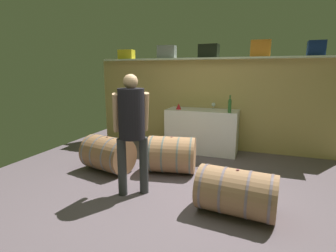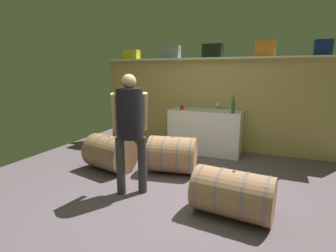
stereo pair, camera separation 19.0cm
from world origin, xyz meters
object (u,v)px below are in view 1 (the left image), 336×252
(toolcase_yellow, at_px, (126,55))
(toolcase_orange, at_px, (261,49))
(toolcase_black, at_px, (209,51))
(wine_barrel_flank, at_px, (236,192))
(wine_bottle_green, at_px, (230,105))
(red_funnel, at_px, (179,106))
(work_cabinet, at_px, (202,131))
(toolcase_navy, at_px, (316,48))
(wine_barrel_near, at_px, (172,154))
(winemaker_pouring, at_px, (132,123))
(wine_barrel_far, at_px, (108,154))
(toolcase_grey, at_px, (167,52))
(wine_glass, at_px, (213,105))

(toolcase_yellow, xyz_separation_m, toolcase_orange, (2.93, 0.00, 0.05))
(toolcase_yellow, relative_size, toolcase_orange, 0.95)
(toolcase_black, bearing_deg, wine_barrel_flank, -66.48)
(wine_bottle_green, height_order, red_funnel, wine_bottle_green)
(work_cabinet, bearing_deg, toolcase_yellow, 173.34)
(toolcase_navy, bearing_deg, red_funnel, -170.69)
(red_funnel, relative_size, wine_barrel_near, 0.14)
(toolcase_black, xyz_separation_m, wine_barrel_flank, (0.89, -2.54, -1.83))
(toolcase_orange, xyz_separation_m, red_funnel, (-1.55, -0.33, -1.16))
(toolcase_orange, distance_m, wine_barrel_near, 2.71)
(toolcase_yellow, height_order, red_funnel, toolcase_yellow)
(winemaker_pouring, bearing_deg, wine_barrel_flank, -35.10)
(wine_barrel_far, bearing_deg, winemaker_pouring, -25.16)
(toolcase_grey, bearing_deg, toolcase_black, -3.18)
(wine_bottle_green, bearing_deg, toolcase_orange, 43.32)
(wine_bottle_green, relative_size, wine_barrel_near, 0.39)
(red_funnel, relative_size, wine_barrel_far, 0.14)
(wine_bottle_green, distance_m, red_funnel, 1.08)
(toolcase_grey, xyz_separation_m, work_cabinet, (0.87, -0.22, -1.65))
(toolcase_grey, relative_size, work_cabinet, 0.26)
(wine_bottle_green, distance_m, wine_barrel_near, 1.54)
(wine_bottle_green, height_order, wine_glass, wine_bottle_green)
(wine_glass, distance_m, red_funnel, 0.75)
(toolcase_grey, bearing_deg, toolcase_yellow, 176.82)
(wine_barrel_flank, height_order, winemaker_pouring, winemaker_pouring)
(toolcase_navy, distance_m, winemaker_pouring, 3.67)
(wine_glass, bearing_deg, wine_barrel_near, -105.34)
(toolcase_navy, height_order, wine_glass, toolcase_navy)
(toolcase_orange, relative_size, wine_barrel_flank, 0.38)
(red_funnel, bearing_deg, wine_barrel_flank, -57.13)
(wine_barrel_near, height_order, wine_barrel_far, wine_barrel_near)
(wine_barrel_flank, bearing_deg, red_funnel, 128.34)
(red_funnel, distance_m, winemaker_pouring, 2.15)
(toolcase_grey, xyz_separation_m, wine_barrel_near, (0.65, -1.54, -1.80))
(wine_bottle_green, bearing_deg, red_funnel, 173.26)
(toolcase_grey, relative_size, toolcase_orange, 1.06)
(toolcase_orange, relative_size, wine_bottle_green, 1.08)
(toolcase_orange, bearing_deg, red_funnel, -168.18)
(toolcase_grey, height_order, toolcase_black, toolcase_grey)
(wine_glass, bearing_deg, work_cabinet, -132.94)
(toolcase_orange, relative_size, wine_glass, 2.72)
(wine_bottle_green, bearing_deg, toolcase_grey, 162.71)
(toolcase_orange, height_order, red_funnel, toolcase_orange)
(toolcase_navy, distance_m, wine_barrel_near, 3.26)
(wine_barrel_far, distance_m, winemaker_pouring, 1.25)
(wine_barrel_flank, bearing_deg, wine_bottle_green, 105.20)
(toolcase_grey, bearing_deg, winemaker_pouring, -83.95)
(toolcase_navy, distance_m, red_funnel, 2.77)
(toolcase_yellow, distance_m, toolcase_black, 1.92)
(work_cabinet, xyz_separation_m, wine_barrel_far, (-1.28, -1.63, -0.15))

